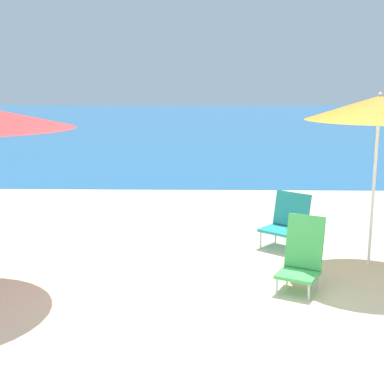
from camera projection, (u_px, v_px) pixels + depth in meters
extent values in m
plane|color=beige|center=(225.00, 320.00, 5.00)|extent=(60.00, 60.00, 0.00)
cube|color=#23669E|center=(208.00, 120.00, 30.57)|extent=(60.00, 40.00, 0.01)
cylinder|color=white|center=(373.00, 195.00, 6.28)|extent=(0.04, 0.04, 1.76)
cone|color=orange|center=(379.00, 108.00, 6.07)|extent=(1.67, 1.67, 0.28)
sphere|color=white|center=(380.00, 94.00, 6.04)|extent=(0.04, 0.04, 0.04)
cylinder|color=silver|center=(277.00, 287.00, 5.57)|extent=(0.02, 0.02, 0.18)
cylinder|color=silver|center=(309.00, 293.00, 5.41)|extent=(0.02, 0.02, 0.18)
cylinder|color=silver|center=(287.00, 276.00, 5.87)|extent=(0.02, 0.02, 0.18)
cylinder|color=silver|center=(318.00, 282.00, 5.71)|extent=(0.02, 0.02, 0.18)
cube|color=#47B756|center=(298.00, 274.00, 5.62)|extent=(0.54, 0.54, 0.04)
cube|color=#47B756|center=(305.00, 242.00, 5.73)|extent=(0.42, 0.30, 0.57)
cylinder|color=silver|center=(261.00, 240.00, 7.13)|extent=(0.02, 0.02, 0.23)
cylinder|color=silver|center=(289.00, 247.00, 6.84)|extent=(0.02, 0.02, 0.23)
cylinder|color=silver|center=(276.00, 234.00, 7.41)|extent=(0.02, 0.02, 0.23)
cylinder|color=silver|center=(304.00, 240.00, 7.12)|extent=(0.02, 0.02, 0.23)
cube|color=teal|center=(283.00, 230.00, 7.10)|extent=(0.68, 0.67, 0.04)
cube|color=teal|center=(292.00, 209.00, 7.21)|extent=(0.48, 0.43, 0.46)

